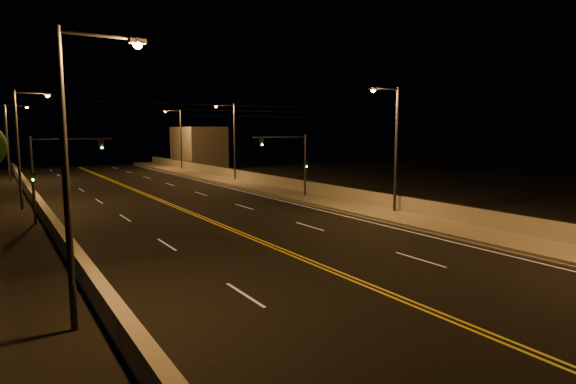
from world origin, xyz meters
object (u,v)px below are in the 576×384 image
streetlight_2 (232,137)px  streetlight_5 (22,141)px  streetlight_1 (393,142)px  streetlight_3 (179,136)px  traffic_signal_left (51,167)px  traffic_signal_right (295,158)px  streetlight_6 (10,137)px  streetlight_4 (75,159)px

streetlight_2 → streetlight_5: bearing=-157.2°
streetlight_1 → streetlight_2: size_ratio=1.00×
streetlight_5 → streetlight_3: bearing=51.5°
streetlight_2 → traffic_signal_left: size_ratio=1.59×
traffic_signal_right → traffic_signal_left: bearing=180.0°
streetlight_1 → traffic_signal_right: bearing=98.9°
traffic_signal_left → traffic_signal_right: bearing=0.0°
streetlight_2 → traffic_signal_right: (-1.58, -15.65, -1.55)m
traffic_signal_left → streetlight_1: bearing=-26.4°
streetlight_3 → traffic_signal_right: 33.67m
streetlight_6 → traffic_signal_left: (1.18, -29.07, -1.55)m
streetlight_1 → traffic_signal_left: size_ratio=1.59×
streetlight_6 → traffic_signal_right: size_ratio=1.59×
streetlight_6 → streetlight_2: bearing=-32.1°
traffic_signal_right → streetlight_4: bearing=-135.9°
streetlight_2 → streetlight_4: (-21.43, -34.86, 0.00)m
streetlight_1 → traffic_signal_right: (-1.58, 10.03, -1.55)m
streetlight_5 → streetlight_6: bearing=90.0°
traffic_signal_left → streetlight_2: bearing=37.7°
streetlight_5 → streetlight_6: same height
streetlight_1 → traffic_signal_left: streetlight_1 is taller
streetlight_5 → streetlight_6: (0.00, 22.44, 0.00)m
traffic_signal_right → streetlight_2: bearing=84.2°
streetlight_3 → streetlight_6: (-21.43, -4.52, 0.00)m
streetlight_4 → traffic_signal_left: bearing=86.5°
streetlight_3 → streetlight_6: bearing=-168.1°
streetlight_1 → streetlight_3: size_ratio=1.00×
streetlight_4 → traffic_signal_left: streetlight_4 is taller
traffic_signal_right → traffic_signal_left: same height
streetlight_5 → streetlight_4: bearing=-90.0°
streetlight_5 → traffic_signal_left: streetlight_5 is taller
streetlight_4 → traffic_signal_right: streetlight_4 is taller
streetlight_4 → traffic_signal_left: size_ratio=1.59×
streetlight_3 → traffic_signal_right: streetlight_3 is taller
traffic_signal_right → traffic_signal_left: (-18.67, 0.00, 0.00)m
streetlight_3 → streetlight_5: bearing=-128.5°
streetlight_1 → streetlight_4: 23.31m
streetlight_3 → traffic_signal_left: 39.26m
traffic_signal_right → traffic_signal_left: size_ratio=1.00×
streetlight_1 → streetlight_6: size_ratio=1.00×
streetlight_3 → traffic_signal_right: bearing=-92.7°
streetlight_3 → streetlight_5: 34.44m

